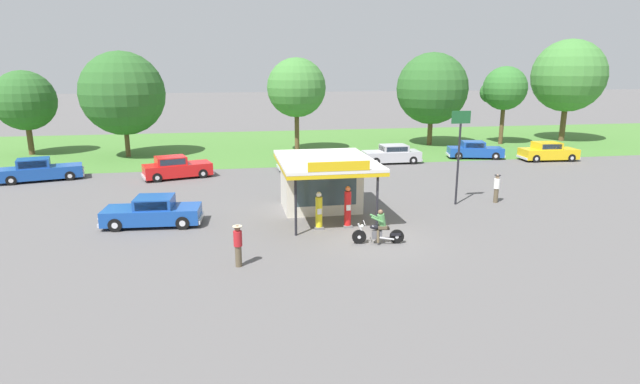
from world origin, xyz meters
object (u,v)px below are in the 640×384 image
parked_car_back_row_centre (548,152)px  roadside_pole_sign (459,142)px  parked_car_back_row_centre_right (176,168)px  parked_car_back_row_left (392,155)px  gas_pump_nearside (319,212)px  motorcycle_with_rider (379,230)px  parked_car_back_row_centre_left (475,150)px  gas_pump_offside (348,208)px  parked_car_second_row_spare (311,161)px  featured_classic_sedan (153,212)px  bystander_chatting_near_pumps (238,245)px  parked_car_back_row_far_left (40,171)px  bystander_leaning_by_kiosk (497,188)px

parked_car_back_row_centre → roadside_pole_sign: (-13.98, -12.08, 2.90)m
parked_car_back_row_centre_right → parked_car_back_row_left: (17.03, 2.96, -0.02)m
gas_pump_nearside → parked_car_back_row_centre: size_ratio=0.38×
motorcycle_with_rider → parked_car_back_row_centre_left: (14.65, 19.91, 0.02)m
gas_pump_offside → parked_car_second_row_spare: size_ratio=0.39×
parked_car_back_row_centre → gas_pump_offside: bearing=-144.3°
parked_car_back_row_centre_left → parked_car_back_row_centre_right: bearing=-171.0°
gas_pump_nearside → parked_car_back_row_centre_right: size_ratio=0.36×
gas_pump_nearside → parked_car_back_row_centre_left: 24.20m
gas_pump_nearside → featured_classic_sedan: 8.32m
motorcycle_with_rider → bystander_chatting_near_pumps: bearing=-165.5°
featured_classic_sedan → parked_car_back_row_far_left: (-9.24, 12.14, 0.05)m
bystander_leaning_by_kiosk → motorcycle_with_rider: bearing=-147.3°
motorcycle_with_rider → roadside_pole_sign: 8.99m
parked_car_back_row_centre_right → roadside_pole_sign: size_ratio=0.96×
parked_car_second_row_spare → roadside_pole_sign: size_ratio=1.00×
gas_pump_nearside → parked_car_second_row_spare: bearing=82.3°
bystander_leaning_by_kiosk → roadside_pole_sign: roadside_pole_sign is taller
parked_car_back_row_centre → parked_car_back_row_far_left: bearing=-178.6°
parked_car_back_row_left → bystander_leaning_by_kiosk: (2.04, -13.29, 0.19)m
parked_car_back_row_far_left → parked_car_back_row_centre_left: size_ratio=1.12×
parked_car_back_row_far_left → parked_car_back_row_centre_left: (34.23, 3.16, -0.04)m
parked_car_back_row_centre → parked_car_back_row_centre_left: (-5.63, 2.15, -0.05)m
gas_pump_offside → featured_classic_sedan: bearing=168.1°
parked_car_second_row_spare → gas_pump_nearside: bearing=-97.7°
gas_pump_nearside → bystander_leaning_by_kiosk: size_ratio=1.11×
parked_car_back_row_centre_right → parked_car_back_row_centre: (30.56, 1.78, -0.01)m
parked_car_back_row_centre_right → gas_pump_nearside: bearing=-59.1°
parked_car_back_row_left → parked_car_back_row_centre: (13.53, -1.19, 0.02)m
featured_classic_sedan → parked_car_back_row_centre: parked_car_back_row_centre is taller
parked_car_second_row_spare → parked_car_back_row_centre_right: bearing=-172.9°
gas_pump_offside → parked_car_second_row_spare: gas_pump_offside is taller
gas_pump_offside → parked_car_back_row_left: gas_pump_offside is taller
gas_pump_offside → parked_car_back_row_left: size_ratio=0.42×
parked_car_back_row_centre_right → parked_car_back_row_centre_left: 25.23m
gas_pump_nearside → gas_pump_offside: size_ratio=0.89×
featured_classic_sedan → parked_car_back_row_centre_left: bearing=31.5°
parked_car_back_row_centre_right → parked_car_second_row_spare: (9.97, 1.23, -0.05)m
gas_pump_nearside → roadside_pole_sign: (8.57, 3.07, 2.77)m
gas_pump_nearside → parked_car_back_row_far_left: gas_pump_nearside is taller
parked_car_back_row_far_left → parked_car_back_row_centre: 39.88m
parked_car_back_row_centre_left → bystander_chatting_near_pumps: (-20.90, -21.52, 0.24)m
parked_car_back_row_centre_left → gas_pump_nearside: bearing=-134.4°
bystander_leaning_by_kiosk → roadside_pole_sign: bearing=179.3°
gas_pump_offside → roadside_pole_sign: bearing=23.3°
parked_car_back_row_left → parked_car_second_row_spare: 7.27m
motorcycle_with_rider → parked_car_back_row_centre: motorcycle_with_rider is taller
gas_pump_offside → parked_car_back_row_far_left: 23.49m
parked_car_back_row_centre → parked_car_back_row_centre_left: 6.03m
gas_pump_offside → motorcycle_with_rider: size_ratio=0.89×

